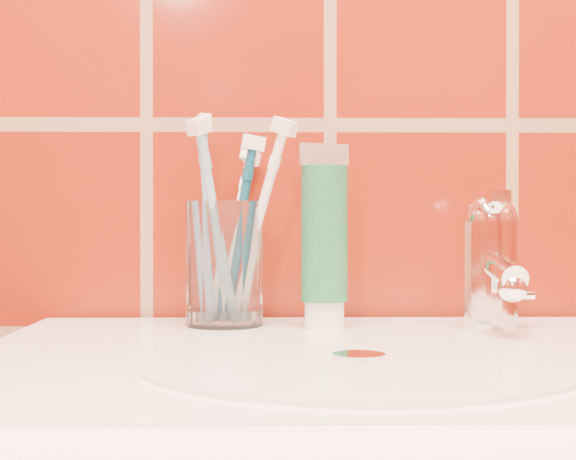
{
  "coord_description": "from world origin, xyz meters",
  "views": [
    {
      "loc": [
        -0.06,
        0.32,
        0.94
      ],
      "look_at": [
        -0.04,
        1.08,
        0.94
      ],
      "focal_mm": 55.0,
      "sensor_mm": 36.0,
      "label": 1
    }
  ],
  "objects": [
    {
      "name": "glass_tumbler",
      "position": [
        -0.1,
        1.12,
        0.91
      ],
      "size": [
        0.09,
        0.09,
        0.11
      ],
      "primitive_type": "cylinder",
      "rotation": [
        0.0,
        0.0,
        -0.3
      ],
      "color": "white",
      "rests_on": "pedestal_sink"
    },
    {
      "name": "toothpaste_tube",
      "position": [
        -0.01,
        1.1,
        0.93
      ],
      "size": [
        0.05,
        0.04,
        0.16
      ],
      "rotation": [
        0.0,
        0.0,
        0.41
      ],
      "color": "white",
      "rests_on": "pedestal_sink"
    },
    {
      "name": "faucet",
      "position": [
        0.14,
        1.09,
        0.91
      ],
      "size": [
        0.05,
        0.11,
        0.12
      ],
      "color": "white",
      "rests_on": "pedestal_sink"
    },
    {
      "name": "toothbrush_0",
      "position": [
        -0.11,
        1.1,
        0.94
      ],
      "size": [
        0.11,
        0.12,
        0.2
      ],
      "primitive_type": null,
      "rotation": [
        0.27,
        0.0,
        -0.6
      ],
      "color": "#78B2D6",
      "rests_on": "glass_tumbler"
    },
    {
      "name": "toothbrush_1",
      "position": [
        -0.09,
        1.13,
        0.94
      ],
      "size": [
        0.06,
        0.06,
        0.18
      ],
      "primitive_type": null,
      "rotation": [
        0.17,
        0.0,
        1.71
      ],
      "color": "navy",
      "rests_on": "glass_tumbler"
    },
    {
      "name": "toothbrush_2",
      "position": [
        -0.07,
        1.11,
        0.94
      ],
      "size": [
        0.14,
        0.13,
        0.2
      ],
      "primitive_type": null,
      "rotation": [
        0.34,
        0.0,
        0.94
      ],
      "color": "white",
      "rests_on": "glass_tumbler"
    },
    {
      "name": "toothbrush_3",
      "position": [
        -0.12,
        1.13,
        0.95
      ],
      "size": [
        0.07,
        0.09,
        0.21
      ],
      "primitive_type": null,
      "rotation": [
        0.17,
        0.0,
        -2.71
      ],
      "color": "#7BA8DB",
      "rests_on": "glass_tumbler"
    },
    {
      "name": "toothbrush_4",
      "position": [
        -0.09,
        1.15,
        0.93
      ],
      "size": [
        0.12,
        0.15,
        0.19
      ],
      "primitive_type": null,
      "rotation": [
        0.41,
        0.0,
        2.66
      ],
      "color": "white",
      "rests_on": "glass_tumbler"
    }
  ]
}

